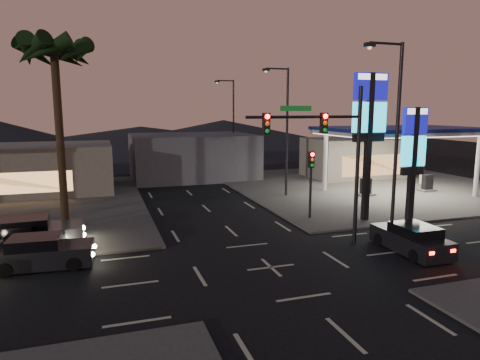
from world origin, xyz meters
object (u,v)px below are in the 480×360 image
object	(u,v)px
car_lane_b_mid	(18,240)
pylon_sign_short	(414,147)
car_lane_a_front	(41,253)
pylon_sign_tall	(369,117)
traffic_signal_mast	(328,143)
suv_station	(411,239)
car_lane_b_front	(28,235)
gas_station	(401,132)

from	to	relation	value
car_lane_b_mid	pylon_sign_short	bearing A→B (deg)	-2.72
pylon_sign_short	car_lane_b_mid	xyz separation A→B (m)	(-21.86, 1.04, -3.98)
pylon_sign_short	car_lane_a_front	size ratio (longest dim) A/B	1.59
pylon_sign_tall	traffic_signal_mast	distance (m)	6.02
pylon_sign_tall	suv_station	size ratio (longest dim) A/B	2.12
car_lane_a_front	suv_station	bearing A→B (deg)	-11.34
pylon_sign_tall	suv_station	xyz separation A→B (m)	(-1.26, -5.71, -5.74)
traffic_signal_mast	car_lane_b_front	size ratio (longest dim) A/B	1.55
gas_station	pylon_sign_tall	distance (m)	10.01
gas_station	car_lane_b_mid	xyz separation A→B (m)	(-26.86, -6.46, -4.41)
traffic_signal_mast	car_lane_a_front	bearing A→B (deg)	174.97
traffic_signal_mast	car_lane_a_front	world-z (taller)	traffic_signal_mast
gas_station	pylon_sign_short	size ratio (longest dim) A/B	1.74
gas_station	car_lane_a_front	xyz separation A→B (m)	(-25.55, -8.84, -4.43)
suv_station	traffic_signal_mast	bearing A→B (deg)	147.75
gas_station	pylon_sign_tall	world-z (taller)	pylon_sign_tall
pylon_sign_tall	car_lane_b_front	distance (m)	19.77
suv_station	gas_station	bearing A→B (deg)	54.33
pylon_sign_short	car_lane_a_front	world-z (taller)	pylon_sign_short
suv_station	pylon_sign_tall	bearing A→B (deg)	77.52
traffic_signal_mast	car_lane_b_mid	xyz separation A→B (m)	(-14.61, 3.55, -4.55)
pylon_sign_short	pylon_sign_tall	bearing A→B (deg)	158.20
pylon_sign_tall	pylon_sign_short	distance (m)	3.20
traffic_signal_mast	car_lane_b_mid	distance (m)	15.71
pylon_sign_tall	car_lane_a_front	size ratio (longest dim) A/B	2.04
car_lane_b_front	car_lane_b_mid	size ratio (longest dim) A/B	1.12
car_lane_a_front	traffic_signal_mast	bearing A→B (deg)	-5.03
car_lane_a_front	suv_station	xyz separation A→B (m)	(16.79, -3.37, -0.00)
gas_station	suv_station	distance (m)	15.67
pylon_sign_short	car_lane_a_front	bearing A→B (deg)	-176.27
pylon_sign_tall	pylon_sign_short	world-z (taller)	pylon_sign_tall
traffic_signal_mast	car_lane_b_front	world-z (taller)	traffic_signal_mast
traffic_signal_mast	pylon_sign_tall	bearing A→B (deg)	36.52
traffic_signal_mast	car_lane_b_mid	size ratio (longest dim) A/B	1.74
car_lane_b_front	car_lane_a_front	bearing A→B (deg)	-72.26
pylon_sign_short	traffic_signal_mast	xyz separation A→B (m)	(-7.24, -2.51, 0.57)
traffic_signal_mast	car_lane_b_mid	world-z (taller)	traffic_signal_mast
car_lane_b_mid	suv_station	xyz separation A→B (m)	(18.09, -5.75, -0.02)
pylon_sign_tall	traffic_signal_mast	size ratio (longest dim) A/B	1.12
gas_station	car_lane_b_front	xyz separation A→B (m)	(-26.45, -6.04, -4.32)
car_lane_a_front	car_lane_b_front	bearing A→B (deg)	107.74
pylon_sign_short	suv_station	xyz separation A→B (m)	(-3.76, -4.71, -4.00)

